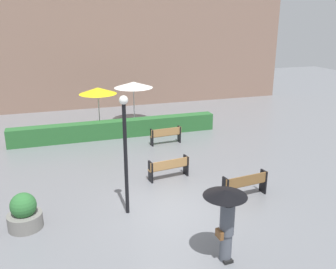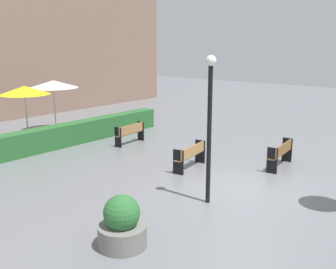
# 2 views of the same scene
# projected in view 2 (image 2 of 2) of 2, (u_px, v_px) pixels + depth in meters

# --- Properties ---
(ground_plane) EXTENTS (60.00, 60.00, 0.00)m
(ground_plane) POSITION_uv_depth(u_px,v_px,m) (243.00, 190.00, 11.73)
(ground_plane) COLOR slate
(bench_back_row) EXTENTS (1.63, 0.43, 0.85)m
(bench_back_row) POSITION_uv_depth(u_px,v_px,m) (130.00, 132.00, 17.03)
(bench_back_row) COLOR #9E7242
(bench_back_row) RESTS_ON ground
(bench_near_right) EXTENTS (1.77, 0.52, 0.88)m
(bench_near_right) POSITION_uv_depth(u_px,v_px,m) (281.00, 153.00, 13.79)
(bench_near_right) COLOR brown
(bench_near_right) RESTS_ON ground
(bench_mid_center) EXTENTS (1.71, 0.58, 0.83)m
(bench_mid_center) POSITION_uv_depth(u_px,v_px,m) (191.00, 154.00, 13.67)
(bench_mid_center) COLOR #9E7242
(bench_mid_center) RESTS_ON ground
(planter_pot) EXTENTS (1.04, 1.04, 1.15)m
(planter_pot) POSITION_uv_depth(u_px,v_px,m) (122.00, 225.00, 8.39)
(planter_pot) COLOR slate
(planter_pot) RESTS_ON ground
(lamp_post) EXTENTS (0.28, 0.28, 3.94)m
(lamp_post) POSITION_uv_depth(u_px,v_px,m) (210.00, 115.00, 10.31)
(lamp_post) COLOR black
(lamp_post) RESTS_ON ground
(patio_umbrella_yellow) EXTENTS (2.06, 2.06, 2.51)m
(patio_umbrella_yellow) POSITION_uv_depth(u_px,v_px,m) (25.00, 90.00, 16.42)
(patio_umbrella_yellow) COLOR silver
(patio_umbrella_yellow) RESTS_ON ground
(patio_umbrella_white) EXTENTS (2.31, 2.31, 2.50)m
(patio_umbrella_white) POSITION_uv_depth(u_px,v_px,m) (53.00, 84.00, 18.91)
(patio_umbrella_white) COLOR silver
(patio_umbrella_white) RESTS_ON ground
(hedge_strip) EXTENTS (10.98, 0.70, 0.91)m
(hedge_strip) POSITION_uv_depth(u_px,v_px,m) (61.00, 136.00, 16.58)
(hedge_strip) COLOR #28602D
(hedge_strip) RESTS_ON ground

